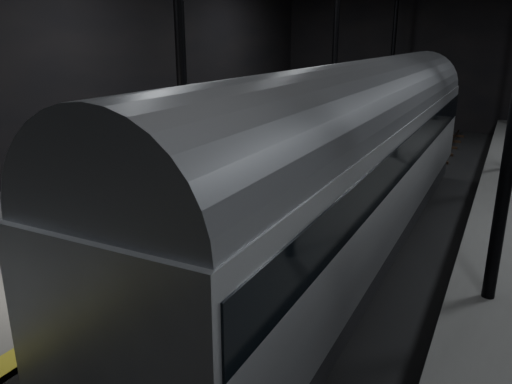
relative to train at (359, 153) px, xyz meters
The scene contains 6 objects.
ground 3.18m from the train, 89.98° to the left, with size 44.00×44.00×0.00m, color black.
platform_left 7.97m from the train, behind, with size 9.00×43.80×1.00m, color #585855.
tactile_strip 3.94m from the train, 165.62° to the left, with size 0.50×43.80×0.01m, color olive.
track 3.12m from the train, 89.98° to the left, with size 2.40×43.00×0.24m.
train is the anchor object (origin of this frame).
woman 6.52m from the train, 140.92° to the right, with size 0.62×0.41×1.71m, color #928859.
Camera 1 is at (3.72, -14.58, 6.23)m, focal length 35.00 mm.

